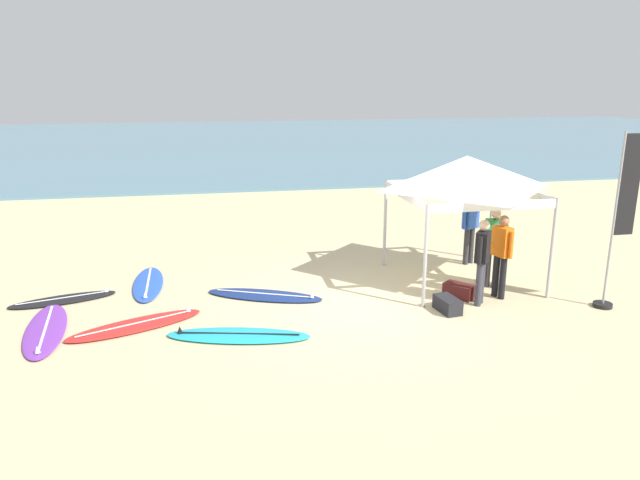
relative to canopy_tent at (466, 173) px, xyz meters
The scene contains 16 objects.
ground_plane 3.56m from the canopy_tent, 158.72° to the right, with size 80.00×80.00×0.00m, color beige.
sea 29.43m from the canopy_tent, 94.81° to the left, with size 80.00×36.00×0.10m, color #568499.
canopy_tent is the anchor object (origin of this frame).
surfboard_blue 7.17m from the canopy_tent, behind, with size 0.68×2.31×0.19m.
surfboard_red 7.24m from the canopy_tent, 169.20° to the right, with size 2.51×1.60×0.19m.
surfboard_navy 4.91m from the canopy_tent, behind, with size 2.48×1.55×0.19m.
surfboard_black 8.62m from the canopy_tent, behind, with size 2.09×1.06×0.19m.
surfboard_purple 8.68m from the canopy_tent, behind, with size 0.97×2.57×0.19m.
surfboard_cyan 5.86m from the canopy_tent, 157.31° to the right, with size 2.57×1.21×0.19m.
person_black 1.98m from the canopy_tent, 97.90° to the right, with size 0.40×0.45×1.71m.
person_orange 1.82m from the canopy_tent, 72.21° to the right, with size 0.33×0.52×1.71m.
person_green 1.56m from the canopy_tent, 44.37° to the right, with size 0.54×0.28×1.71m.
person_blue 1.93m from the canopy_tent, 57.94° to the left, with size 0.50×0.36×1.71m.
banner_flag 3.10m from the canopy_tent, 41.53° to the right, with size 0.60×0.36×3.40m.
gear_bag_near_tent 2.94m from the canopy_tent, 120.13° to the right, with size 0.60×0.32×0.28m, color #232328.
gear_bag_by_pole 2.48m from the canopy_tent, 113.75° to the right, with size 0.60×0.32×0.28m, color #4C1919.
Camera 1 is at (-2.87, -10.69, 4.36)m, focal length 33.51 mm.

